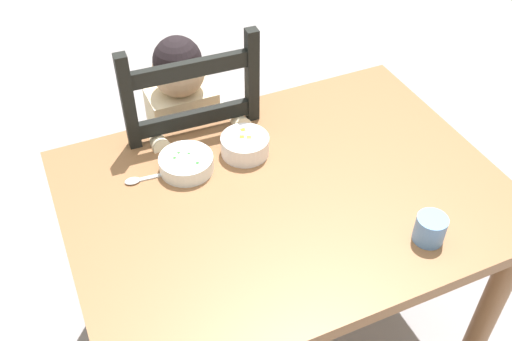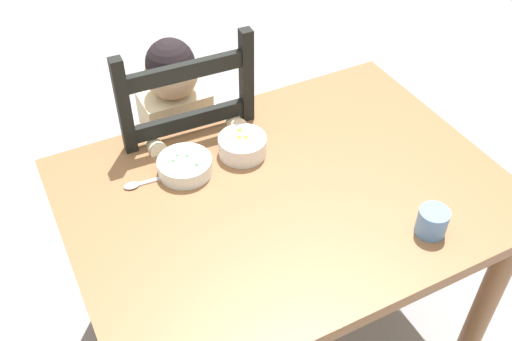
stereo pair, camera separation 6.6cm
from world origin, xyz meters
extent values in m
plane|color=gray|center=(0.00, 0.00, 0.00)|extent=(8.00, 8.00, 0.00)
cube|color=#8B5D3B|center=(0.00, 0.00, 0.68)|extent=(1.21, 0.89, 0.04)
cylinder|color=#8B5D3B|center=(0.53, -0.37, 0.33)|extent=(0.07, 0.07, 0.66)
cylinder|color=#8B5D3B|center=(-0.53, 0.37, 0.33)|extent=(0.07, 0.07, 0.66)
cylinder|color=#8B5D3B|center=(0.53, 0.37, 0.33)|extent=(0.07, 0.07, 0.66)
cube|color=black|center=(-0.13, 0.54, 0.42)|extent=(0.44, 0.44, 0.02)
cube|color=black|center=(0.06, 0.73, 0.20)|extent=(0.04, 0.04, 0.41)
cube|color=black|center=(-0.32, 0.74, 0.20)|extent=(0.04, 0.04, 0.41)
cube|color=black|center=(0.05, 0.35, 0.20)|extent=(0.04, 0.04, 0.41)
cube|color=black|center=(-0.33, 0.36, 0.20)|extent=(0.04, 0.04, 0.41)
cube|color=black|center=(0.05, 0.35, 0.72)|extent=(0.04, 0.04, 0.59)
cube|color=black|center=(-0.33, 0.36, 0.72)|extent=(0.04, 0.04, 0.59)
cube|color=black|center=(-0.14, 0.35, 0.93)|extent=(0.36, 0.04, 0.05)
cube|color=black|center=(-0.14, 0.35, 0.75)|extent=(0.36, 0.04, 0.05)
cube|color=beige|center=(-0.13, 0.51, 0.59)|extent=(0.22, 0.14, 0.32)
sphere|color=#D5AF8B|center=(-0.13, 0.51, 0.82)|extent=(0.17, 0.17, 0.17)
sphere|color=black|center=(-0.13, 0.51, 0.86)|extent=(0.16, 0.16, 0.16)
cylinder|color=#3F4C72|center=(-0.19, 0.39, 0.21)|extent=(0.07, 0.07, 0.43)
cylinder|color=#3F4C72|center=(-0.08, 0.39, 0.21)|extent=(0.07, 0.07, 0.43)
cylinder|color=beige|center=(-0.26, 0.41, 0.67)|extent=(0.06, 0.24, 0.13)
cylinder|color=beige|center=(0.00, 0.41, 0.67)|extent=(0.06, 0.24, 0.13)
cylinder|color=white|center=(-0.23, 0.19, 0.72)|extent=(0.16, 0.16, 0.05)
cylinder|color=white|center=(-0.23, 0.19, 0.70)|extent=(0.07, 0.07, 0.01)
cylinder|color=green|center=(-0.23, 0.19, 0.73)|extent=(0.13, 0.13, 0.03)
sphere|color=green|center=(-0.26, 0.21, 0.74)|extent=(0.01, 0.01, 0.01)
sphere|color=green|center=(-0.24, 0.22, 0.74)|extent=(0.01, 0.01, 0.01)
sphere|color=green|center=(-0.20, 0.16, 0.74)|extent=(0.01, 0.01, 0.01)
sphere|color=green|center=(-0.21, 0.21, 0.74)|extent=(0.01, 0.01, 0.01)
cylinder|color=white|center=(-0.04, 0.19, 0.73)|extent=(0.14, 0.14, 0.06)
cylinder|color=white|center=(-0.04, 0.19, 0.70)|extent=(0.06, 0.06, 0.01)
cylinder|color=orange|center=(-0.04, 0.19, 0.74)|extent=(0.12, 0.12, 0.03)
cube|color=orange|center=(-0.03, 0.19, 0.75)|extent=(0.02, 0.02, 0.01)
cube|color=orange|center=(-0.03, 0.23, 0.75)|extent=(0.01, 0.01, 0.01)
cube|color=orange|center=(-0.05, 0.20, 0.75)|extent=(0.02, 0.02, 0.01)
cube|color=silver|center=(-0.32, 0.20, 0.70)|extent=(0.10, 0.02, 0.00)
ellipsoid|color=silver|center=(-0.38, 0.21, 0.71)|extent=(0.05, 0.03, 0.01)
cylinder|color=#5F90D7|center=(0.25, -0.31, 0.74)|extent=(0.08, 0.08, 0.07)
camera|label=1|loc=(-0.55, -1.04, 1.84)|focal=41.26mm
camera|label=2|loc=(-0.61, -1.01, 1.84)|focal=41.26mm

